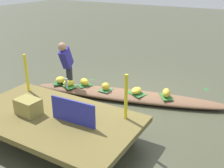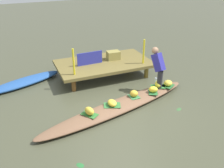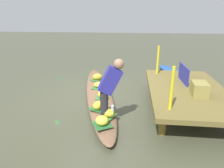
# 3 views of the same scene
# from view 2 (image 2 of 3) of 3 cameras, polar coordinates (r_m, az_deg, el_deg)

# --- Properties ---
(canal_water) EXTENTS (40.00, 40.00, 0.00)m
(canal_water) POSITION_cam_2_polar(r_m,az_deg,el_deg) (6.84, 1.65, -5.77)
(canal_water) COLOR #444632
(canal_water) RESTS_ON ground
(dock_platform) EXTENTS (3.20, 1.80, 0.49)m
(dock_platform) POSITION_cam_2_polar(r_m,az_deg,el_deg) (8.63, -1.86, 4.63)
(dock_platform) COLOR brown
(dock_platform) RESTS_ON ground
(vendor_boat) EXTENTS (4.88, 1.83, 0.19)m
(vendor_boat) POSITION_cam_2_polar(r_m,az_deg,el_deg) (6.79, 1.66, -5.11)
(vendor_boat) COLOR brown
(vendor_boat) RESTS_ON ground
(moored_boat) EXTENTS (2.56, 1.41, 0.20)m
(moored_boat) POSITION_cam_2_polar(r_m,az_deg,el_deg) (8.56, -19.48, 0.43)
(moored_boat) COLOR #255198
(moored_boat) RESTS_ON ground
(leaf_mat_0) EXTENTS (0.47, 0.46, 0.01)m
(leaf_mat_0) POSITION_cam_2_polar(r_m,az_deg,el_deg) (7.83, 12.65, -0.34)
(leaf_mat_0) COLOR #286230
(leaf_mat_0) RESTS_ON vendor_boat
(banana_bunch_0) EXTENTS (0.29, 0.29, 0.17)m
(banana_bunch_0) POSITION_cam_2_polar(r_m,az_deg,el_deg) (7.79, 12.71, 0.22)
(banana_bunch_0) COLOR yellow
(banana_bunch_0) RESTS_ON vendor_boat
(leaf_mat_1) EXTENTS (0.44, 0.48, 0.01)m
(leaf_mat_1) POSITION_cam_2_polar(r_m,az_deg,el_deg) (6.30, -5.17, -6.93)
(leaf_mat_1) COLOR #2F6F2E
(leaf_mat_1) RESTS_ON vendor_boat
(banana_bunch_1) EXTENTS (0.27, 0.34, 0.20)m
(banana_bunch_1) POSITION_cam_2_polar(r_m,az_deg,el_deg) (6.25, -5.21, -6.18)
(banana_bunch_1) COLOR gold
(banana_bunch_1) RESTS_ON vendor_boat
(leaf_mat_2) EXTENTS (0.39, 0.44, 0.01)m
(leaf_mat_2) POSITION_cam_2_polar(r_m,az_deg,el_deg) (7.37, 9.38, -1.84)
(leaf_mat_2) COLOR #286430
(leaf_mat_2) RESTS_ON vendor_boat
(banana_bunch_2) EXTENTS (0.32, 0.29, 0.18)m
(banana_bunch_2) POSITION_cam_2_polar(r_m,az_deg,el_deg) (7.33, 9.43, -1.23)
(banana_bunch_2) COLOR yellow
(banana_bunch_2) RESTS_ON vendor_boat
(leaf_mat_3) EXTENTS (0.52, 0.43, 0.01)m
(leaf_mat_3) POSITION_cam_2_polar(r_m,az_deg,el_deg) (6.64, 0.02, -4.89)
(leaf_mat_3) COLOR #316F34
(leaf_mat_3) RESTS_ON vendor_boat
(banana_bunch_3) EXTENTS (0.23, 0.32, 0.15)m
(banana_bunch_3) POSITION_cam_2_polar(r_m,az_deg,el_deg) (6.60, 0.02, -4.35)
(banana_bunch_3) COLOR yellow
(banana_bunch_3) RESTS_ON vendor_boat
(leaf_mat_4) EXTENTS (0.28, 0.33, 0.01)m
(leaf_mat_4) POSITION_cam_2_polar(r_m,az_deg,el_deg) (7.07, 5.02, -2.86)
(leaf_mat_4) COLOR #3B7A44
(leaf_mat_4) RESTS_ON vendor_boat
(banana_bunch_4) EXTENTS (0.31, 0.30, 0.19)m
(banana_bunch_4) POSITION_cam_2_polar(r_m,az_deg,el_deg) (7.03, 5.05, -2.19)
(banana_bunch_4) COLOR gold
(banana_bunch_4) RESTS_ON vendor_boat
(leaf_mat_5) EXTENTS (0.49, 0.41, 0.01)m
(leaf_mat_5) POSITION_cam_2_polar(r_m,az_deg,el_deg) (7.71, 10.46, -0.58)
(leaf_mat_5) COLOR #398637
(leaf_mat_5) RESTS_ON vendor_boat
(banana_bunch_5) EXTENTS (0.32, 0.36, 0.18)m
(banana_bunch_5) POSITION_cam_2_polar(r_m,az_deg,el_deg) (7.67, 10.52, 0.00)
(banana_bunch_5) COLOR yellow
(banana_bunch_5) RESTS_ON vendor_boat
(vendor_person) EXTENTS (0.29, 0.52, 1.20)m
(vendor_person) POSITION_cam_2_polar(r_m,az_deg,el_deg) (7.46, 10.55, 4.21)
(vendor_person) COLOR #28282D
(vendor_person) RESTS_ON vendor_boat
(water_bottle) EXTENTS (0.06, 0.06, 0.25)m
(water_bottle) POSITION_cam_2_polar(r_m,az_deg,el_deg) (7.73, 9.99, 0.53)
(water_bottle) COLOR silver
(water_bottle) RESTS_ON vendor_boat
(market_banner) EXTENTS (0.88, 0.07, 0.43)m
(market_banner) POSITION_cam_2_polar(r_m,az_deg,el_deg) (8.37, -5.10, 5.88)
(market_banner) COLOR #2A2F95
(market_banner) RESTS_ON dock_platform
(railing_post_west) EXTENTS (0.06, 0.06, 0.83)m
(railing_post_west) POSITION_cam_2_polar(r_m,az_deg,el_deg) (7.59, -8.79, 5.02)
(railing_post_west) COLOR yellow
(railing_post_west) RESTS_ON dock_platform
(railing_post_east) EXTENTS (0.06, 0.06, 0.83)m
(railing_post_east) POSITION_cam_2_polar(r_m,az_deg,el_deg) (8.43, 7.28, 7.37)
(railing_post_east) COLOR yellow
(railing_post_east) RESTS_ON dock_platform
(produce_crate) EXTENTS (0.46, 0.35, 0.29)m
(produce_crate) POSITION_cam_2_polar(r_m,az_deg,el_deg) (8.82, 0.30, 6.61)
(produce_crate) COLOR olive
(produce_crate) RESTS_ON dock_platform
(drifting_plant_0) EXTENTS (0.21, 0.18, 0.01)m
(drifting_plant_0) POSITION_cam_2_polar(r_m,az_deg,el_deg) (7.06, 15.08, -5.60)
(drifting_plant_0) COLOR #376333
(drifting_plant_0) RESTS_ON ground
(drifting_plant_1) EXTENTS (0.20, 0.21, 0.01)m
(drifting_plant_1) POSITION_cam_2_polar(r_m,az_deg,el_deg) (5.25, -7.29, -17.96)
(drifting_plant_1) COLOR #276A31
(drifting_plant_1) RESTS_ON ground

